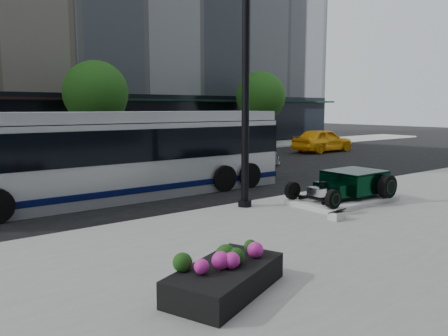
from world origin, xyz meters
TOP-DOWN VIEW (x-y plane):
  - ground at (0.00, 0.00)m, footprint 120.00×120.00m
  - sidewalk_far at (0.00, 14.00)m, footprint 70.00×4.00m
  - street_trees at (1.15, 13.07)m, footprint 29.80×3.80m
  - display_plinth at (2.40, -3.94)m, footprint 3.40×1.80m
  - hot_rod at (2.73, -3.94)m, footprint 3.22×2.00m
  - info_plaque at (0.50, -5.22)m, footprint 0.40×0.30m
  - lamppost at (-0.43, -2.53)m, footprint 0.41×0.41m
  - flower_planter at (-4.60, -7.07)m, footprint 2.39×1.81m
  - transit_bus at (-2.49, 1.57)m, footprint 12.12×2.88m
  - white_sedan at (5.34, 4.77)m, footprint 4.95×2.44m
  - yellow_taxi at (15.04, 7.65)m, footprint 4.81×1.99m

SIDE VIEW (x-z plane):
  - ground at x=0.00m, z-range 0.00..0.00m
  - sidewalk_far at x=0.00m, z-range 0.00..0.12m
  - display_plinth at x=2.40m, z-range 0.12..0.27m
  - info_plaque at x=0.50m, z-range 0.09..0.40m
  - flower_planter at x=-4.60m, z-range 0.03..0.72m
  - white_sedan at x=5.34m, z-range 0.00..1.38m
  - hot_rod at x=2.73m, z-range 0.29..1.10m
  - yellow_taxi at x=15.04m, z-range 0.00..1.63m
  - transit_bus at x=-2.49m, z-range 0.02..2.95m
  - lamppost at x=-0.43m, z-range -0.16..7.25m
  - street_trees at x=1.15m, z-range 0.92..6.62m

